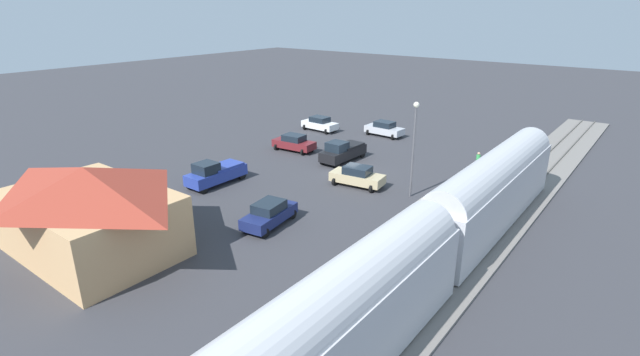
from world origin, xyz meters
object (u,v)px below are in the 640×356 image
object	(u,v)px
passenger_train	(434,239)
sedan_maroon	(294,143)
sedan_tan	(357,176)
pedestrian_on_platform	(478,160)
sedan_white	(320,124)
sedan_silver	(384,129)
pickup_black	(343,151)
pickup_blue	(215,173)
light_pole_near_platform	(414,138)
station_building	(90,209)
sedan_navy	(269,214)

from	to	relation	value
passenger_train	sedan_maroon	size ratio (longest dim) A/B	7.97
sedan_tan	pedestrian_on_platform	bearing A→B (deg)	-126.67
sedan_white	sedan_maroon	size ratio (longest dim) A/B	0.99
sedan_silver	pickup_black	world-z (taller)	pickup_black
sedan_silver	pickup_blue	bearing A→B (deg)	81.53
pickup_black	light_pole_near_platform	distance (m)	11.02
sedan_tan	light_pole_near_platform	size ratio (longest dim) A/B	0.62
passenger_train	station_building	bearing A→B (deg)	26.50
pedestrian_on_platform	light_pole_near_platform	xyz separation A→B (m)	(2.27, 8.64, 3.51)
station_building	sedan_white	size ratio (longest dim) A/B	2.43
passenger_train	sedan_tan	xyz separation A→B (m)	(11.44, -10.32, -1.98)
passenger_train	station_building	xyz separation A→B (m)	(18.00, 8.97, 0.01)
pickup_blue	sedan_white	distance (m)	20.44
passenger_train	sedan_tan	size ratio (longest dim) A/B	7.86
sedan_maroon	sedan_navy	bearing A→B (deg)	124.95
pickup_blue	sedan_maroon	size ratio (longest dim) A/B	1.17
pedestrian_on_platform	sedan_maroon	size ratio (longest dim) A/B	0.37
pickup_black	sedan_maroon	xyz separation A→B (m)	(6.07, 0.17, -0.15)
sedan_silver	sedan_maroon	distance (m)	11.88
pedestrian_on_platform	light_pole_near_platform	size ratio (longest dim) A/B	0.23
pickup_black	sedan_white	bearing A→B (deg)	-42.16
station_building	light_pole_near_platform	xyz separation A→B (m)	(-11.20, -19.92, 1.92)
station_building	pickup_blue	bearing A→B (deg)	-75.35
sedan_maroon	sedan_tan	world-z (taller)	same
sedan_tan	light_pole_near_platform	world-z (taller)	light_pole_near_platform
sedan_silver	sedan_white	bearing A→B (deg)	19.02
station_building	sedan_white	bearing A→B (deg)	-77.15
pickup_blue	pedestrian_on_platform	bearing A→B (deg)	-135.73
pickup_blue	sedan_navy	world-z (taller)	pickup_blue
pickup_black	light_pole_near_platform	size ratio (longest dim) A/B	0.71
passenger_train	pedestrian_on_platform	bearing A→B (deg)	-76.98
sedan_tan	light_pole_near_platform	distance (m)	6.10
pickup_blue	passenger_train	bearing A→B (deg)	171.09
passenger_train	sedan_navy	size ratio (longest dim) A/B	7.83
sedan_tan	light_pole_near_platform	xyz separation A→B (m)	(-4.64, -0.63, 3.92)
station_building	sedan_navy	bearing A→B (deg)	-122.79
station_building	pickup_blue	size ratio (longest dim) A/B	2.06
pickup_black	sedan_maroon	bearing A→B (deg)	1.62
pedestrian_on_platform	sedan_silver	size ratio (longest dim) A/B	0.37
sedan_white	sedan_tan	bearing A→B (deg)	136.92
pedestrian_on_platform	pickup_black	world-z (taller)	pickup_black
sedan_silver	sedan_tan	distance (m)	16.88
station_building	pickup_black	size ratio (longest dim) A/B	2.05
station_building	sedan_tan	world-z (taller)	station_building
pickup_blue	sedan_navy	bearing A→B (deg)	161.32
station_building	sedan_silver	bearing A→B (deg)	-90.24
sedan_silver	pickup_black	bearing A→B (deg)	98.26
station_building	pickup_black	distance (m)	24.22
sedan_maroon	light_pole_near_platform	size ratio (longest dim) A/B	0.61
station_building	pedestrian_on_platform	xyz separation A→B (m)	(-13.47, -28.56, -1.59)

